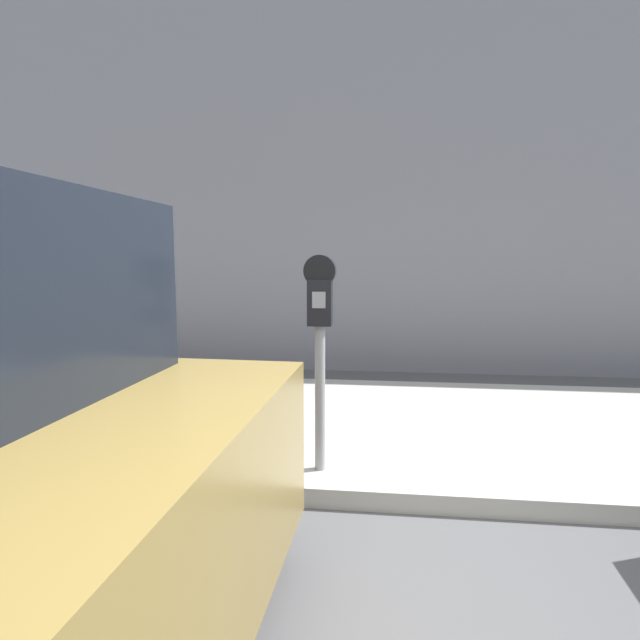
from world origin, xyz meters
TOP-DOWN VIEW (x-y plane):
  - ground_plane at (0.00, 0.00)m, footprint 60.00×60.00m
  - sidewalk at (0.00, 2.20)m, footprint 24.00×2.80m
  - building_facade at (0.00, 4.78)m, footprint 24.00×0.30m
  - parking_meter at (-0.57, 1.10)m, footprint 0.20×0.13m

SIDE VIEW (x-z plane):
  - ground_plane at x=0.00m, z-range 0.00..0.00m
  - sidewalk at x=0.00m, z-range 0.00..0.13m
  - parking_meter at x=-0.57m, z-range 0.40..1.83m
  - building_facade at x=0.00m, z-range 0.00..5.20m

